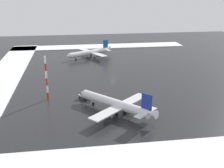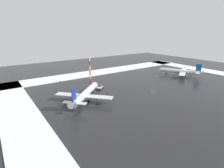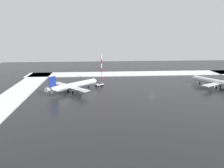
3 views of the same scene
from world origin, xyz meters
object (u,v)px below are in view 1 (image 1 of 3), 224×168
at_px(airplane_distant_tail, 116,104).
at_px(antenna_mast, 46,78).
at_px(pushback_tug, 84,95).
at_px(ground_crew_beside_wing, 105,95).
at_px(ground_crew_mid_apron, 125,111).
at_px(airplane_far_rear, 90,52).

height_order(airplane_distant_tail, antenna_mast, antenna_mast).
relative_size(airplane_distant_tail, pushback_tug, 5.14).
distance_m(pushback_tug, ground_crew_beside_wing, 7.95).
bearing_deg(ground_crew_mid_apron, pushback_tug, 104.08).
xyz_separation_m(ground_crew_mid_apron, antenna_mast, (-16.58, -25.80, 7.20)).
distance_m(airplane_far_rear, ground_crew_mid_apron, 78.63).
bearing_deg(airplane_far_rear, ground_crew_beside_wing, 62.20).
bearing_deg(pushback_tug, antenna_mast, 47.25).
height_order(airplane_far_rear, antenna_mast, antenna_mast).
distance_m(airplane_distant_tail, pushback_tug, 16.85).
xyz_separation_m(pushback_tug, ground_crew_beside_wing, (0.21, 7.94, -0.31)).
relative_size(airplane_far_rear, ground_crew_beside_wing, 16.26).
distance_m(airplane_distant_tail, airplane_far_rear, 76.94).
xyz_separation_m(airplane_distant_tail, antenna_mast, (-15.08, -22.93, 5.04)).
xyz_separation_m(pushback_tug, ground_crew_mid_apron, (15.15, 12.57, -0.31)).
bearing_deg(airplane_far_rear, airplane_distant_tail, 63.32).
xyz_separation_m(airplane_far_rear, antenna_mast, (61.80, -20.01, 5.19)).
bearing_deg(ground_crew_beside_wing, ground_crew_mid_apron, -54.09).
distance_m(airplane_distant_tail, ground_crew_beside_wing, 13.72).
distance_m(airplane_far_rear, pushback_tug, 63.62).
bearing_deg(ground_crew_mid_apron, airplane_distant_tail, 126.74).
distance_m(ground_crew_mid_apron, antenna_mast, 31.50).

